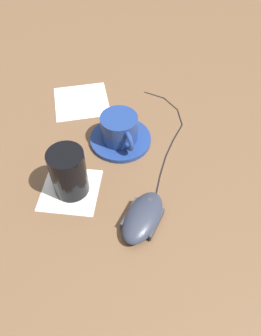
{
  "coord_description": "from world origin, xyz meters",
  "views": [
    {
      "loc": [
        0.42,
        0.18,
        0.53
      ],
      "look_at": [
        0.03,
        0.06,
        0.03
      ],
      "focal_mm": 35.0,
      "sensor_mm": 36.0,
      "label": 1
    }
  ],
  "objects_px": {
    "saucer": "(121,139)",
    "coffee_cup": "(120,128)",
    "drinking_glass": "(69,172)",
    "computer_mouse": "(143,217)"
  },
  "relations": [
    {
      "from": "coffee_cup",
      "to": "computer_mouse",
      "type": "bearing_deg",
      "value": 29.71
    },
    {
      "from": "computer_mouse",
      "to": "drinking_glass",
      "type": "relative_size",
      "value": 1.23
    },
    {
      "from": "computer_mouse",
      "to": "saucer",
      "type": "bearing_deg",
      "value": -150.7
    },
    {
      "from": "computer_mouse",
      "to": "drinking_glass",
      "type": "height_order",
      "value": "drinking_glass"
    },
    {
      "from": "coffee_cup",
      "to": "drinking_glass",
      "type": "relative_size",
      "value": 0.93
    },
    {
      "from": "saucer",
      "to": "coffee_cup",
      "type": "bearing_deg",
      "value": -19.76
    },
    {
      "from": "saucer",
      "to": "coffee_cup",
      "type": "xyz_separation_m",
      "value": [
        0.0,
        -0.0,
        0.03
      ]
    },
    {
      "from": "coffee_cup",
      "to": "saucer",
      "type": "bearing_deg",
      "value": 160.24
    },
    {
      "from": "coffee_cup",
      "to": "computer_mouse",
      "type": "height_order",
      "value": "coffee_cup"
    },
    {
      "from": "computer_mouse",
      "to": "drinking_glass",
      "type": "distance_m",
      "value": 0.16
    }
  ]
}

